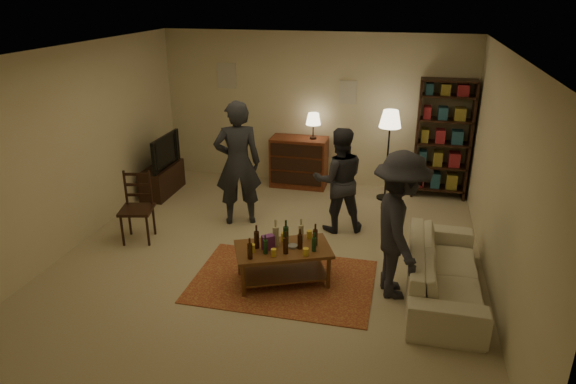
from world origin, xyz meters
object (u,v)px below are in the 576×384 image
(person_by_sofa, at_px, (399,226))
(dresser, at_px, (299,161))
(dining_chair, at_px, (137,204))
(person_right, at_px, (339,180))
(coffee_table, at_px, (283,252))
(floor_lamp, at_px, (390,125))
(person_left, at_px, (238,164))
(sofa, at_px, (444,271))
(tv_stand, at_px, (162,173))
(bookshelf, at_px, (443,138))

(person_by_sofa, bearing_deg, dresser, 15.56)
(dining_chair, distance_m, person_right, 2.90)
(coffee_table, bearing_deg, floor_lamp, 70.45)
(person_left, xyz_separation_m, person_right, (1.50, 0.08, -0.17))
(sofa, distance_m, person_by_sofa, 0.80)
(tv_stand, height_order, bookshelf, bookshelf)
(sofa, bearing_deg, person_left, 65.03)
(bookshelf, relative_size, person_left, 1.06)
(sofa, bearing_deg, floor_lamp, 16.24)
(coffee_table, height_order, dining_chair, dining_chair)
(coffee_table, relative_size, floor_lamp, 0.84)
(coffee_table, relative_size, person_by_sofa, 0.74)
(dresser, distance_m, person_right, 1.92)
(dresser, xyz_separation_m, person_left, (-0.57, -1.73, 0.47))
(coffee_table, relative_size, tv_stand, 1.22)
(dresser, distance_m, bookshelf, 2.50)
(tv_stand, relative_size, bookshelf, 0.52)
(coffee_table, distance_m, dresser, 3.32)
(person_left, bearing_deg, floor_lamp, -167.49)
(coffee_table, xyz_separation_m, person_left, (-1.06, 1.55, 0.54))
(tv_stand, bearing_deg, dresser, 22.07)
(bookshelf, bearing_deg, dining_chair, -147.84)
(bookshelf, distance_m, person_by_sofa, 3.34)
(dining_chair, height_order, dresser, dresser)
(person_left, bearing_deg, dresser, -130.18)
(coffee_table, bearing_deg, person_by_sofa, 2.69)
(person_left, height_order, person_right, person_left)
(floor_lamp, relative_size, person_left, 0.81)
(floor_lamp, relative_size, sofa, 0.74)
(bookshelf, xyz_separation_m, sofa, (-0.05, -3.18, -0.73))
(dining_chair, bearing_deg, tv_stand, 91.91)
(bookshelf, height_order, person_left, bookshelf)
(floor_lamp, bearing_deg, person_by_sofa, -84.73)
(sofa, bearing_deg, tv_stand, 64.66)
(bookshelf, relative_size, person_by_sofa, 1.15)
(floor_lamp, distance_m, person_by_sofa, 2.99)
(dresser, bearing_deg, person_by_sofa, -60.29)
(coffee_table, relative_size, person_left, 0.68)
(bookshelf, xyz_separation_m, person_by_sofa, (-0.60, -3.28, -0.16))
(bookshelf, bearing_deg, floor_lamp, -159.03)
(coffee_table, relative_size, sofa, 0.62)
(tv_stand, bearing_deg, dining_chair, -74.73)
(sofa, relative_size, person_right, 1.33)
(coffee_table, relative_size, person_right, 0.83)
(floor_lamp, bearing_deg, tv_stand, -170.41)
(dining_chair, height_order, floor_lamp, floor_lamp)
(dresser, bearing_deg, person_left, -108.22)
(coffee_table, height_order, person_right, person_right)
(tv_stand, bearing_deg, person_left, -26.00)
(person_right, bearing_deg, floor_lamp, -132.25)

